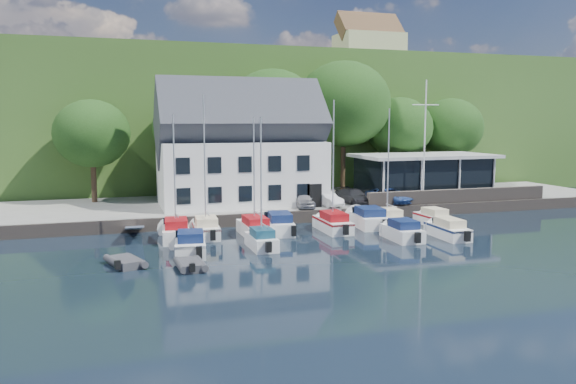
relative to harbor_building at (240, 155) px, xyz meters
name	(u,v)px	position (x,y,z in m)	size (l,w,h in m)	color
ground	(401,249)	(7.00, -16.50, -5.35)	(180.00, 180.00, 0.00)	black
quay	(311,204)	(7.00, 1.00, -4.85)	(60.00, 13.00, 1.00)	gray
quay_face	(337,215)	(7.00, -5.50, -4.85)	(60.00, 0.30, 1.00)	#5A4F48
hillside	(222,123)	(7.00, 45.50, 2.65)	(160.00, 75.00, 16.00)	#36541F
field_patch	(257,78)	(15.00, 53.50, 10.80)	(50.00, 30.00, 0.30)	#5A6130
farmhouse	(369,46)	(29.00, 35.50, 14.75)	(10.40, 7.00, 8.20)	#BCB68B
harbor_building	(240,155)	(0.00, 0.00, 0.00)	(14.40, 8.20, 8.70)	white
club_pavilion	(423,175)	(18.00, -0.50, -2.30)	(13.20, 7.20, 4.10)	black
seawall	(459,196)	(19.00, -5.10, -3.75)	(18.00, 0.50, 1.20)	#5A4F48
gangway	(134,238)	(-9.50, -7.50, -5.35)	(1.20, 6.00, 1.40)	silver
car_silver	(303,200)	(4.54, -3.76, -3.73)	(1.47, 3.66, 1.25)	#ABABB0
car_white	(327,199)	(6.78, -3.59, -3.73)	(1.30, 3.73, 1.23)	silver
car_dgrey	(353,196)	(9.56, -3.01, -3.69)	(1.84, 4.52, 1.31)	#29292E
car_blue	(389,195)	(12.81, -3.55, -3.65)	(1.63, 4.12, 1.41)	#305093
flagpole	(425,142)	(15.70, -4.44, 1.09)	(2.61, 0.20, 10.88)	white
tree_0	(93,151)	(-12.47, 4.87, 0.26)	(6.75, 6.75, 9.23)	black
tree_1	(191,146)	(-3.54, 5.75, 0.59)	(7.24, 7.24, 9.89)	black
tree_2	(273,132)	(4.42, 5.08, 1.83)	(9.05, 9.05, 12.37)	black
tree_3	(343,126)	(12.31, 5.98, 2.38)	(9.86, 9.86, 13.47)	black
tree_4	(399,143)	(18.70, 5.81, 0.57)	(7.20, 7.20, 9.83)	black
tree_5	(450,143)	(25.06, 5.85, 0.54)	(7.16, 7.16, 9.79)	black
boat_r1_0	(174,173)	(-6.69, -9.11, -0.66)	(1.98, 6.36, 9.39)	white
boat_r1_1	(205,174)	(-4.53, -8.81, -0.78)	(1.91, 5.59, 9.15)	white
boat_r1_2	(254,174)	(-1.08, -9.40, -0.86)	(1.89, 6.66, 8.98)	white
boat_r1_3	(279,222)	(0.96, -8.78, -4.58)	(2.02, 6.50, 1.55)	white
boat_r1_4	(333,171)	(5.00, -9.45, -0.76)	(1.90, 6.48, 9.18)	white
boat_r1_5	(368,217)	(8.39, -8.58, -4.56)	(2.34, 6.41, 1.57)	white
boat_r1_6	(388,172)	(9.91, -8.79, -1.03)	(2.10, 5.21, 8.65)	white
boat_r1_7	(433,216)	(13.65, -9.50, -4.65)	(1.72, 5.11, 1.40)	white
boat_r2_0	(190,243)	(-6.30, -13.81, -4.59)	(2.01, 5.35, 1.53)	white
boat_r2_1	(261,184)	(-1.63, -13.53, -1.12)	(1.63, 4.93, 8.47)	white
boat_r2_3	(402,229)	(8.51, -13.80, -4.62)	(1.96, 5.31, 1.47)	white
boat_r2_4	(447,228)	(11.97, -14.12, -4.63)	(1.70, 5.96, 1.44)	white
dinghy_0	(125,261)	(-10.26, -15.53, -5.02)	(1.70, 2.83, 0.66)	#37373C
dinghy_1	(190,263)	(-6.76, -17.24, -5.03)	(1.63, 2.72, 0.63)	#37373C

